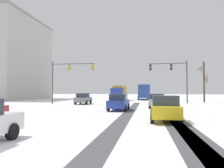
# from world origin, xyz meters

# --- Properties ---
(wheel_track_left_lane) EXTENTS (1.15, 34.10, 0.01)m
(wheel_track_left_lane) POSITION_xyz_m (5.74, 15.50, 0.00)
(wheel_track_left_lane) COLOR #4C4C51
(wheel_track_left_lane) RESTS_ON ground
(wheel_track_right_lane) EXTENTS (1.07, 34.10, 0.01)m
(wheel_track_right_lane) POSITION_xyz_m (6.12, 15.50, 0.00)
(wheel_track_right_lane) COLOR #4C4C51
(wheel_track_right_lane) RESTS_ON ground
(wheel_track_center) EXTENTS (0.95, 34.10, 0.01)m
(wheel_track_center) POSITION_xyz_m (2.60, 15.50, 0.00)
(wheel_track_center) COLOR #4C4C51
(wheel_track_center) RESTS_ON ground
(traffic_signal_near_left) EXTENTS (6.72, 0.57, 6.50)m
(traffic_signal_near_left) POSITION_xyz_m (-7.77, 27.10, 4.67)
(traffic_signal_near_left) COLOR #47474C
(traffic_signal_near_left) RESTS_ON ground
(traffic_signal_near_right) EXTENTS (5.69, 0.41, 6.50)m
(traffic_signal_near_right) POSITION_xyz_m (8.16, 29.01, 4.63)
(traffic_signal_near_right) COLOR #47474C
(traffic_signal_near_right) RESTS_ON ground
(car_grey_lead) EXTENTS (1.87, 4.12, 1.62)m
(car_grey_lead) POSITION_xyz_m (-5.16, 26.79, 0.82)
(car_grey_lead) COLOR slate
(car_grey_lead) RESTS_ON ground
(car_silver_second) EXTENTS (1.85, 4.11, 1.62)m
(car_silver_second) POSITION_xyz_m (5.32, 21.01, 0.82)
(car_silver_second) COLOR #B7BABF
(car_silver_second) RESTS_ON ground
(car_blue_third) EXTENTS (1.93, 4.15, 1.62)m
(car_blue_third) POSITION_xyz_m (1.42, 17.01, 0.82)
(car_blue_third) COLOR #233899
(car_blue_third) RESTS_ON ground
(car_yellow_cab_fourth) EXTENTS (1.90, 4.13, 1.62)m
(car_yellow_cab_fourth) POSITION_xyz_m (5.32, 9.71, 0.82)
(car_yellow_cab_fourth) COLOR yellow
(car_yellow_cab_fourth) RESTS_ON ground
(bus_oncoming) EXTENTS (3.00, 11.09, 3.38)m
(bus_oncoming) POSITION_xyz_m (3.41, 47.34, 1.99)
(bus_oncoming) COLOR #284793
(bus_oncoming) RESTS_ON ground
(box_truck_delivery) EXTENTS (2.43, 7.45, 3.02)m
(box_truck_delivery) POSITION_xyz_m (-1.34, 39.09, 1.63)
(box_truck_delivery) COLOR #233899
(box_truck_delivery) RESTS_ON ground
(bare_tree_sidewalk_far) EXTENTS (1.61, 1.62, 7.12)m
(bare_tree_sidewalk_far) POSITION_xyz_m (14.11, 35.52, 3.75)
(bare_tree_sidewalk_far) COLOR #4C3828
(bare_tree_sidewalk_far) RESTS_ON ground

